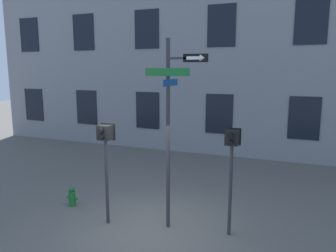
{
  "coord_description": "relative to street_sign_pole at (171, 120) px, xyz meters",
  "views": [
    {
      "loc": [
        3.09,
        -6.59,
        3.77
      ],
      "look_at": [
        0.38,
        0.31,
        2.48
      ],
      "focal_mm": 35.0,
      "sensor_mm": 36.0,
      "label": 1
    }
  ],
  "objects": [
    {
      "name": "fire_hydrant",
      "position": [
        -3.02,
        0.17,
        -2.35
      ],
      "size": [
        0.35,
        0.19,
        0.56
      ],
      "color": "#196028",
      "rests_on": "ground_plane"
    },
    {
      "name": "ground_plane",
      "position": [
        -0.45,
        -0.3,
        -2.62
      ],
      "size": [
        60.0,
        60.0,
        0.0
      ],
      "primitive_type": "plane",
      "color": "#595651"
    },
    {
      "name": "pedestrian_signal_right",
      "position": [
        1.38,
        0.16,
        -0.71
      ],
      "size": [
        0.35,
        0.4,
        2.48
      ],
      "color": "#2D2D33",
      "rests_on": "ground_plane"
    },
    {
      "name": "street_sign_pole",
      "position": [
        0.0,
        0.0,
        0.0
      ],
      "size": [
        1.45,
        0.87,
        4.45
      ],
      "color": "#2D2D33",
      "rests_on": "ground_plane"
    },
    {
      "name": "pedestrian_signal_left",
      "position": [
        -1.54,
        -0.36,
        -0.67
      ],
      "size": [
        0.38,
        0.4,
        2.5
      ],
      "color": "#2D2D33",
      "rests_on": "ground_plane"
    }
  ]
}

